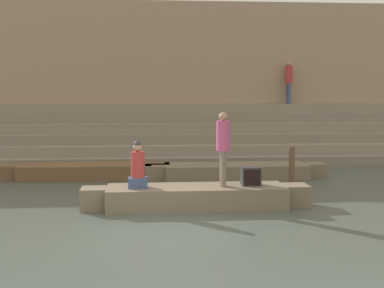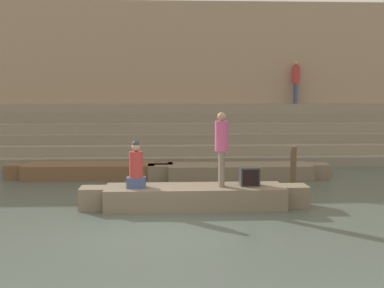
{
  "view_description": "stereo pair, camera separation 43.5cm",
  "coord_description": "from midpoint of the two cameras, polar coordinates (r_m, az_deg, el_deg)",
  "views": [
    {
      "loc": [
        -0.29,
        -10.28,
        2.83
      ],
      "look_at": [
        0.9,
        3.53,
        1.42
      ],
      "focal_mm": 50.0,
      "sensor_mm": 36.0,
      "label": 1
    },
    {
      "loc": [
        0.14,
        -10.31,
        2.83
      ],
      "look_at": [
        0.9,
        3.53,
        1.42
      ],
      "focal_mm": 50.0,
      "sensor_mm": 36.0,
      "label": 2
    }
  ],
  "objects": [
    {
      "name": "tv_set",
      "position": [
        13.03,
        5.33,
        -3.43
      ],
      "size": [
        0.46,
        0.4,
        0.45
      ],
      "rotation": [
        0.0,
        0.0,
        0.09
      ],
      "color": "#2D2D2D",
      "rests_on": "rowboat_main"
    },
    {
      "name": "rowboat_main",
      "position": [
        12.92,
        -0.51,
        -5.59
      ],
      "size": [
        5.48,
        1.33,
        0.52
      ],
      "rotation": [
        0.0,
        0.0,
        0.04
      ],
      "color": "#756651",
      "rests_on": "ground"
    },
    {
      "name": "person_on_steps",
      "position": [
        23.25,
        9.73,
        6.85
      ],
      "size": [
        0.32,
        0.32,
        1.8
      ],
      "rotation": [
        0.0,
        0.0,
        0.81
      ],
      "color": "#3D4C75",
      "rests_on": "ghat_steps"
    },
    {
      "name": "ground_plane",
      "position": [
        10.68,
        -4.43,
        -9.57
      ],
      "size": [
        120.0,
        120.0,
        0.0
      ],
      "primitive_type": "plane",
      "color": "#47544C"
    },
    {
      "name": "moored_boat_shore",
      "position": [
        17.55,
        -11.9,
        -2.79
      ],
      "size": [
        5.35,
        1.33,
        0.45
      ],
      "rotation": [
        0.0,
        0.0,
        0.04
      ],
      "color": "brown",
      "rests_on": "ground"
    },
    {
      "name": "person_rowing",
      "position": [
        12.67,
        -6.79,
        -2.63
      ],
      "size": [
        0.45,
        0.35,
        1.12
      ],
      "rotation": [
        0.0,
        0.0,
        0.14
      ],
      "color": "#3D4C75",
      "rests_on": "rowboat_main"
    },
    {
      "name": "moored_boat_distant",
      "position": [
        17.22,
        3.97,
        -2.85
      ],
      "size": [
        5.82,
        1.33,
        0.45
      ],
      "rotation": [
        0.0,
        0.0,
        0.03
      ],
      "color": "#756651",
      "rests_on": "ground"
    },
    {
      "name": "mooring_post",
      "position": [
        15.31,
        9.78,
        -2.55
      ],
      "size": [
        0.17,
        0.17,
        1.25
      ],
      "primitive_type": "cylinder",
      "color": "brown",
      "rests_on": "ground"
    },
    {
      "name": "ghat_steps",
      "position": [
        21.52,
        -4.73,
        0.4
      ],
      "size": [
        36.0,
        3.83,
        2.23
      ],
      "color": "gray",
      "rests_on": "ground"
    },
    {
      "name": "person_standing",
      "position": [
        12.74,
        2.36,
        0.06
      ],
      "size": [
        0.32,
        0.32,
        1.78
      ],
      "rotation": [
        0.0,
        0.0,
        -0.18
      ],
      "color": "#756656",
      "rests_on": "rowboat_main"
    },
    {
      "name": "back_wall",
      "position": [
        23.41,
        -4.81,
        6.82
      ],
      "size": [
        34.2,
        1.28,
        6.55
      ],
      "color": "tan",
      "rests_on": "ground"
    }
  ]
}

